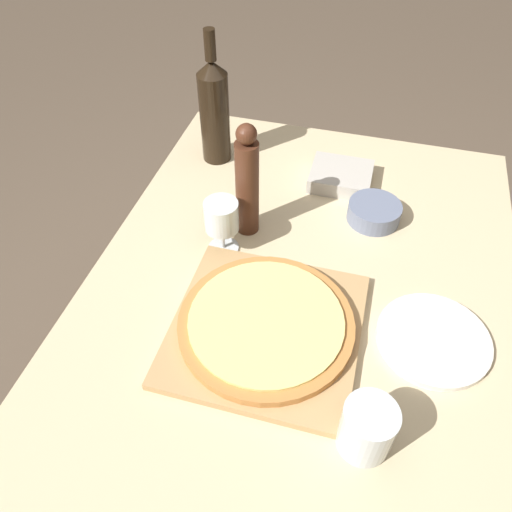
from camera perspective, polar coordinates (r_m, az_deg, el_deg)
The scene contains 11 objects.
ground_plane at distance 1.72m, azimuth 3.41°, elevation -19.94°, with size 12.00×12.00×0.00m, color brown.
dining_table at distance 1.15m, azimuth 4.81°, elevation -6.81°, with size 0.91×1.23×0.76m.
cutting_board at distance 0.99m, azimuth 1.14°, elevation -8.33°, with size 0.36×0.36×0.02m.
pizza at distance 0.97m, azimuth 1.16°, elevation -7.63°, with size 0.34×0.34×0.02m.
wine_bottle at distance 1.35m, azimuth -4.79°, elevation 16.25°, with size 0.08×0.08×0.35m.
pepper_mill at distance 1.11m, azimuth -1.02°, elevation 8.33°, with size 0.05×0.05×0.28m.
wine_glass at distance 1.08m, azimuth -3.96°, elevation 4.34°, with size 0.08×0.08×0.13m.
small_bowl at distance 1.24m, azimuth 13.35°, elevation 4.90°, with size 0.13×0.13×0.05m.
drinking_tumbler at distance 0.86m, azimuth 12.58°, elevation -18.66°, with size 0.09×0.09×0.10m.
dinner_plate at distance 1.04m, azimuth 19.60°, elevation -8.94°, with size 0.22×0.22×0.01m.
food_container at distance 1.33m, azimuth 9.66°, elevation 8.95°, with size 0.16×0.14×0.04m.
Camera 1 is at (0.09, -0.69, 1.57)m, focal length 35.00 mm.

